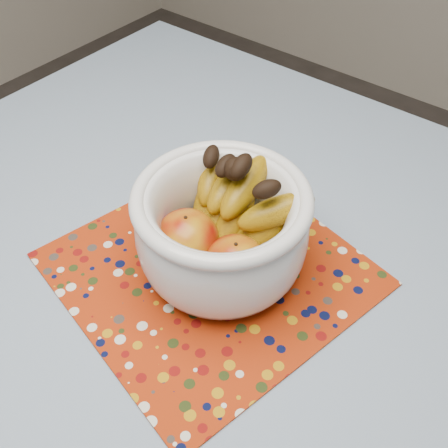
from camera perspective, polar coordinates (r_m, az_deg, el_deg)
name	(u,v)px	position (r m, az deg, el deg)	size (l,w,h in m)	color
table	(181,328)	(0.85, -4.69, -11.22)	(1.20, 1.20, 0.75)	brown
tablecloth	(178,297)	(0.79, -5.04, -7.94)	(1.32, 1.32, 0.01)	slate
placemat	(210,269)	(0.81, -1.57, -4.93)	(0.41, 0.41, 0.00)	#972508
fruit_bowl	(225,222)	(0.75, 0.12, 0.25)	(0.27, 0.25, 0.19)	silver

